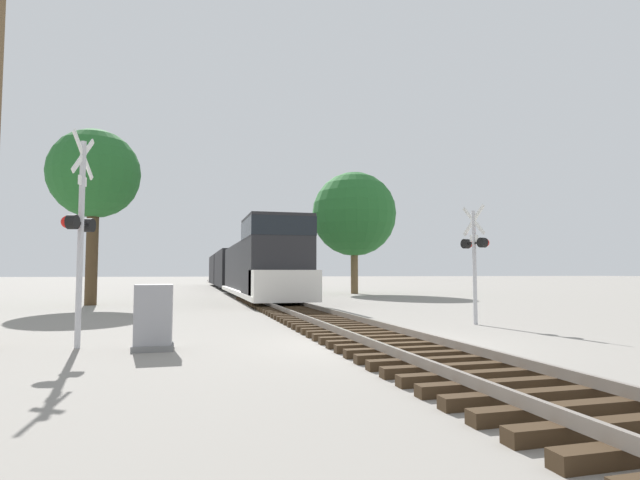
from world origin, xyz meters
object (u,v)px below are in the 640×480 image
(crossing_signal_near, at_px, (80,228))
(tree_mid_background, at_px, (354,214))
(crossing_signal_far, at_px, (475,251))
(freight_train, at_px, (237,269))
(tree_far_right, at_px, (94,175))
(relay_cabinet, at_px, (154,318))

(crossing_signal_near, relative_size, tree_mid_background, 0.49)
(crossing_signal_near, distance_m, crossing_signal_far, 10.90)
(freight_train, relative_size, tree_far_right, 5.39)
(freight_train, relative_size, relay_cabinet, 35.00)
(freight_train, xyz_separation_m, crossing_signal_far, (4.38, -29.52, 0.36))
(relay_cabinet, bearing_deg, freight_train, 81.61)
(tree_far_right, xyz_separation_m, tree_mid_background, (16.63, 9.27, -0.38))
(crossing_signal_near, xyz_separation_m, tree_mid_background, (14.33, 24.13, 3.47))
(relay_cabinet, height_order, tree_mid_background, tree_mid_background)
(tree_mid_background, bearing_deg, crossing_signal_near, -120.71)
(tree_far_right, height_order, tree_mid_background, tree_mid_background)
(relay_cabinet, xyz_separation_m, tree_mid_background, (12.77, 24.79, 5.33))
(freight_train, bearing_deg, tree_far_right, -117.24)
(relay_cabinet, bearing_deg, tree_far_right, 103.97)
(crossing_signal_near, xyz_separation_m, crossing_signal_far, (10.69, 2.07, -0.28))
(relay_cabinet, bearing_deg, crossing_signal_near, 157.12)
(freight_train, distance_m, tree_mid_background, 11.70)
(crossing_signal_near, height_order, relay_cabinet, crossing_signal_near)
(crossing_signal_far, bearing_deg, freight_train, -2.95)
(crossing_signal_far, xyz_separation_m, tree_far_right, (-12.99, 12.78, 4.13))
(crossing_signal_far, bearing_deg, tree_mid_background, -20.75)
(relay_cabinet, distance_m, tree_mid_background, 28.39)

